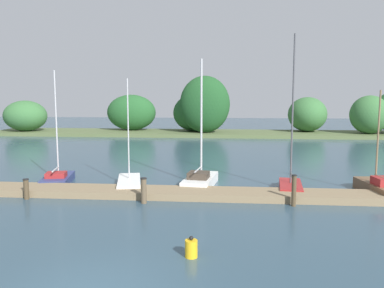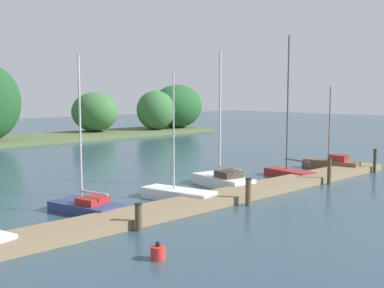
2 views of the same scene
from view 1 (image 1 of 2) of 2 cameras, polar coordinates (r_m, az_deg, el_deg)
dock_pier at (r=19.09m, az=-4.95°, el=-7.09°), size 25.62×1.80×0.35m
far_shore at (r=48.93m, az=6.06°, el=4.21°), size 53.74×8.41×7.31m
sailboat_1 at (r=23.10m, az=-19.00°, el=-4.66°), size 1.99×3.35×6.23m
sailboat_2 at (r=21.07m, az=-9.16°, el=-5.55°), size 1.89×3.73×5.74m
sailboat_3 at (r=21.12m, az=1.26°, el=-5.11°), size 1.85×3.86×6.77m
sailboat_4 at (r=20.60m, az=14.20°, el=-5.69°), size 1.41×3.18×7.87m
sailboat_5 at (r=21.35m, az=25.40°, el=-5.68°), size 1.39×3.63×5.12m
mooring_piling_1 at (r=20.00m, az=-23.08°, el=-6.06°), size 0.28×0.28×0.97m
mooring_piling_2 at (r=17.83m, az=-7.07°, el=-6.76°), size 0.29×0.29×1.17m
mooring_piling_3 at (r=17.77m, az=14.67°, el=-6.58°), size 0.23×0.23×1.41m
channel_buoy_1 at (r=12.10m, az=-0.11°, el=-15.01°), size 0.38×0.38×0.66m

